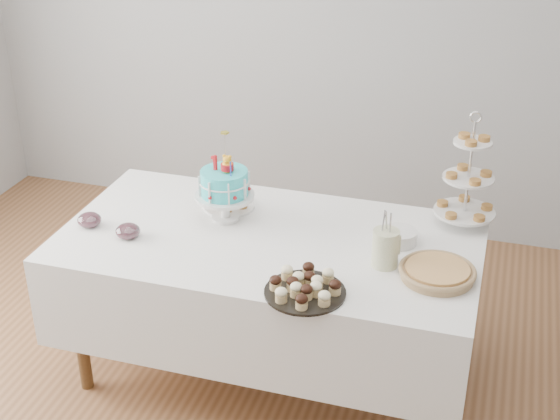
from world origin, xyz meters
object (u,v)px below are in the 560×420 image
(birthday_cake, at_px, (225,197))
(utensil_pitcher, at_px, (385,247))
(tiered_stand, at_px, (468,178))
(jam_bowl_b, at_px, (89,220))
(cupcake_tray, at_px, (305,286))
(table, at_px, (269,279))
(pie, at_px, (437,272))
(pastry_plate, at_px, (229,204))
(plate_stack, at_px, (399,237))
(jam_bowl_a, at_px, (128,231))

(birthday_cake, bearing_deg, utensil_pitcher, 0.97)
(birthday_cake, relative_size, tiered_stand, 0.78)
(birthday_cake, relative_size, jam_bowl_b, 3.90)
(cupcake_tray, bearing_deg, table, 125.12)
(pie, height_order, pastry_plate, pie)
(tiered_stand, bearing_deg, birthday_cake, -165.09)
(tiered_stand, bearing_deg, table, -154.54)
(pastry_plate, relative_size, utensil_pitcher, 0.98)
(table, xyz_separation_m, plate_stack, (0.58, 0.12, 0.26))
(utensil_pitcher, bearing_deg, plate_stack, 63.23)
(pastry_plate, bearing_deg, birthday_cake, -77.18)
(birthday_cake, relative_size, plate_stack, 2.70)
(jam_bowl_b, bearing_deg, table, 9.36)
(plate_stack, relative_size, pastry_plate, 0.64)
(tiered_stand, height_order, plate_stack, tiered_stand)
(pastry_plate, relative_size, jam_bowl_b, 2.26)
(birthday_cake, xyz_separation_m, jam_bowl_b, (-0.59, -0.25, -0.09))
(birthday_cake, bearing_deg, jam_bowl_a, -126.41)
(plate_stack, distance_m, utensil_pitcher, 0.22)
(pastry_plate, bearing_deg, tiered_stand, 8.45)
(pastry_plate, xyz_separation_m, jam_bowl_a, (-0.34, -0.42, 0.01))
(table, bearing_deg, plate_stack, 12.09)
(cupcake_tray, bearing_deg, pie, 28.91)
(birthday_cake, bearing_deg, jam_bowl_b, -142.40)
(cupcake_tray, xyz_separation_m, jam_bowl_a, (-0.90, 0.22, -0.01))
(tiered_stand, bearing_deg, utensil_pitcher, -120.76)
(birthday_cake, distance_m, pastry_plate, 0.16)
(jam_bowl_b, relative_size, utensil_pitcher, 0.43)
(pastry_plate, bearing_deg, plate_stack, -7.29)
(plate_stack, height_order, pastry_plate, plate_stack)
(cupcake_tray, relative_size, plate_stack, 2.08)
(table, height_order, cupcake_tray, cupcake_tray)
(birthday_cake, distance_m, utensil_pitcher, 0.83)
(pastry_plate, bearing_deg, jam_bowl_a, -128.87)
(table, relative_size, birthday_cake, 4.41)
(table, relative_size, tiered_stand, 3.43)
(tiered_stand, bearing_deg, jam_bowl_a, -158.13)
(jam_bowl_a, bearing_deg, plate_stack, 14.48)
(pie, bearing_deg, table, 170.86)
(birthday_cake, xyz_separation_m, plate_stack, (0.83, 0.01, -0.09))
(birthday_cake, distance_m, cupcake_tray, 0.74)
(cupcake_tray, bearing_deg, jam_bowl_a, 166.53)
(birthday_cake, bearing_deg, pie, 1.94)
(jam_bowl_b, bearing_deg, pastry_plate, 33.59)
(table, distance_m, birthday_cake, 0.44)
(birthday_cake, relative_size, pie, 1.34)
(utensil_pitcher, bearing_deg, cupcake_tray, -149.86)
(birthday_cake, bearing_deg, plate_stack, 15.77)
(table, height_order, birthday_cake, birthday_cake)
(plate_stack, distance_m, jam_bowl_b, 1.44)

